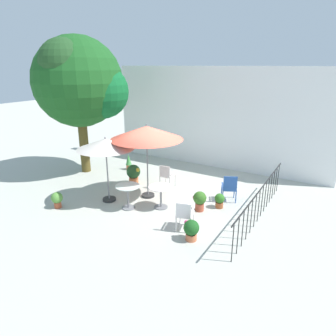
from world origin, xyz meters
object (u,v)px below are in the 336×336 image
potted_plant_1 (57,199)px  potted_plant_2 (134,173)px  patio_umbrella_1 (147,133)px  cafe_table_0 (128,193)px  potted_plant_0 (129,162)px  potted_plant_3 (220,200)px  patio_umbrella_0 (106,145)px  patio_chair_1 (167,174)px  potted_plant_4 (191,229)px  patio_chair_2 (185,213)px  patio_chair_0 (229,187)px  shade_tree (80,82)px  cafe_table_1 (161,193)px  potted_plant_5 (200,200)px

potted_plant_1 → potted_plant_2: (0.85, 2.88, 0.13)m
patio_umbrella_1 → potted_plant_1: bearing=-132.2°
cafe_table_0 → potted_plant_0: (-2.29, 2.98, -0.18)m
patio_umbrella_1 → potted_plant_3: 3.16m
patio_umbrella_0 → potted_plant_3: size_ratio=4.59×
patio_chair_1 → potted_plant_2: bearing=-168.2°
patio_umbrella_1 → potted_plant_4: bearing=-34.2°
patio_umbrella_0 → patio_chair_2: (3.05, -0.39, -1.43)m
patio_umbrella_0 → potted_plant_1: patio_umbrella_0 is taller
patio_chair_0 → potted_plant_4: patio_chair_0 is taller
patio_chair_2 → patio_chair_0: bearing=80.1°
shade_tree → potted_plant_1: shade_tree is taller
patio_chair_0 → potted_plant_2: 3.68m
patio_chair_2 → potted_plant_0: patio_chair_2 is taller
patio_chair_2 → potted_plant_0: size_ratio=1.28×
shade_tree → patio_umbrella_0: (2.76, -1.80, -1.76)m
cafe_table_1 → potted_plant_3: size_ratio=1.65×
potted_plant_3 → potted_plant_0: bearing=162.7°
cafe_table_0 → potted_plant_4: 2.62m
patio_chair_2 → potted_plant_1: size_ratio=1.65×
patio_umbrella_1 → potted_plant_1: (-1.98, -2.18, -1.93)m
shade_tree → patio_umbrella_1: (3.69, -0.87, -1.46)m
potted_plant_4 → patio_chair_1: bearing=131.2°
cafe_table_0 → potted_plant_5: (2.01, 0.99, -0.17)m
patio_chair_2 → potted_plant_5: bearing=96.0°
cafe_table_0 → potted_plant_3: 2.90m
potted_plant_2 → potted_plant_5: (3.12, -0.77, -0.06)m
patio_umbrella_0 → patio_chair_2: patio_umbrella_0 is taller
potted_plant_3 → potted_plant_5: potted_plant_5 is taller
patio_umbrella_0 → cafe_table_0: bearing=-7.8°
patio_chair_1 → patio_chair_2: size_ratio=1.04×
patio_umbrella_1 → patio_chair_0: size_ratio=2.74×
cafe_table_1 → potted_plant_2: 2.31m
patio_umbrella_1 → potted_plant_0: bearing=140.3°
cafe_table_0 → patio_chair_1: patio_chair_1 is taller
potted_plant_5 → potted_plant_1: bearing=-151.9°
patio_chair_0 → potted_plant_4: (-0.03, -2.74, -0.20)m
potted_plant_0 → patio_chair_1: bearing=-20.9°
cafe_table_0 → potted_plant_4: (2.53, -0.64, -0.22)m
patio_umbrella_0 → potted_plant_1: 2.30m
cafe_table_1 → patio_chair_0: size_ratio=0.85×
patio_chair_1 → shade_tree: bearing=-178.4°
potted_plant_1 → potted_plant_4: bearing=6.2°
potted_plant_5 → patio_umbrella_1: bearing=177.9°
patio_umbrella_0 → potted_plant_4: size_ratio=3.85×
patio_chair_0 → potted_plant_0: (-4.84, 0.88, -0.16)m
potted_plant_1 → potted_plant_2: size_ratio=0.70×
patio_chair_2 → potted_plant_4: bearing=-43.3°
cafe_table_1 → patio_chair_0: bearing=42.3°
shade_tree → patio_chair_1: (3.86, 0.11, -3.16)m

